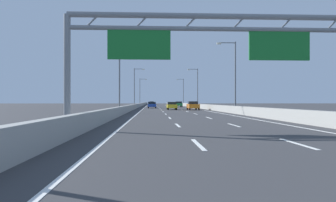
{
  "coord_description": "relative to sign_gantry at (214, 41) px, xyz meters",
  "views": [
    {
      "loc": [
        -3.44,
        1.17,
        1.54
      ],
      "look_at": [
        0.82,
        86.42,
        1.6
      ],
      "focal_mm": 34.44,
      "sensor_mm": 36.0,
      "label": 1
    }
  ],
  "objects": [
    {
      "name": "lane_dash_left_12",
      "position": [
        -1.74,
        92.86,
        -4.81
      ],
      "size": [
        0.16,
        3.0,
        0.01
      ],
      "primitive_type": "cube",
      "color": "white",
      "rests_on": "ground_plane"
    },
    {
      "name": "lane_dash_left_11",
      "position": [
        -1.74,
        83.86,
        -4.81
      ],
      "size": [
        0.16,
        3.0,
        0.01
      ],
      "primitive_type": "cube",
      "color": "white",
      "rests_on": "ground_plane"
    },
    {
      "name": "green_car",
      "position": [
        3.67,
        68.3,
        -4.05
      ],
      "size": [
        1.89,
        4.68,
        1.48
      ],
      "color": "#1E7A38",
      "rests_on": "ground_plane"
    },
    {
      "name": "blue_car",
      "position": [
        -3.35,
        54.51,
        -4.1
      ],
      "size": [
        1.84,
        4.13,
        1.39
      ],
      "color": "#2347AD",
      "rests_on": "ground_plane"
    },
    {
      "name": "lane_dash_right_10",
      "position": [
        1.86,
        74.86,
        -4.81
      ],
      "size": [
        0.16,
        3.0,
        0.01
      ],
      "primitive_type": "cube",
      "color": "white",
      "rests_on": "ground_plane"
    },
    {
      "name": "streetlamp_right_far",
      "position": [
        7.53,
        60.61,
        0.58
      ],
      "size": [
        2.58,
        0.28,
        9.5
      ],
      "color": "slate",
      "rests_on": "ground_plane"
    },
    {
      "name": "lane_dash_right_6",
      "position": [
        1.86,
        38.86,
        -4.81
      ],
      "size": [
        0.16,
        3.0,
        0.01
      ],
      "primitive_type": "cube",
      "color": "white",
      "rests_on": "ground_plane"
    },
    {
      "name": "streetlamp_left_distant",
      "position": [
        -7.41,
        96.19,
        0.58
      ],
      "size": [
        2.58,
        0.28,
        9.5
      ],
      "color": "slate",
      "rests_on": "ground_plane"
    },
    {
      "name": "orange_car",
      "position": [
        3.9,
        39.39,
        -4.04
      ],
      "size": [
        1.82,
        4.6,
        1.52
      ],
      "color": "orange",
      "rests_on": "ground_plane"
    },
    {
      "name": "lane_dash_right_17",
      "position": [
        1.86,
        137.86,
        -4.81
      ],
      "size": [
        0.16,
        3.0,
        0.01
      ],
      "primitive_type": "cube",
      "color": "white",
      "rests_on": "ground_plane"
    },
    {
      "name": "lane_dash_left_7",
      "position": [
        -1.74,
        47.86,
        -4.81
      ],
      "size": [
        0.16,
        3.0,
        0.01
      ],
      "primitive_type": "cube",
      "color": "white",
      "rests_on": "ground_plane"
    },
    {
      "name": "lane_dash_right_11",
      "position": [
        1.86,
        83.86,
        -4.81
      ],
      "size": [
        0.16,
        3.0,
        0.01
      ],
      "primitive_type": "cube",
      "color": "white",
      "rests_on": "ground_plane"
    },
    {
      "name": "lane_dash_right_2",
      "position": [
        1.86,
        2.86,
        -4.81
      ],
      "size": [
        0.16,
        3.0,
        0.01
      ],
      "primitive_type": "cube",
      "color": "white",
      "rests_on": "ground_plane"
    },
    {
      "name": "lane_dash_right_1",
      "position": [
        1.86,
        -6.14,
        -4.81
      ],
      "size": [
        0.16,
        3.0,
        0.01
      ],
      "primitive_type": "cube",
      "color": "white",
      "rests_on": "ground_plane"
    },
    {
      "name": "lane_dash_right_7",
      "position": [
        1.86,
        47.86,
        -4.81
      ],
      "size": [
        0.16,
        3.0,
        0.01
      ],
      "primitive_type": "cube",
      "color": "white",
      "rests_on": "ground_plane"
    },
    {
      "name": "lane_dash_right_9",
      "position": [
        1.86,
        65.86,
        -4.81
      ],
      "size": [
        0.16,
        3.0,
        0.01
      ],
      "primitive_type": "cube",
      "color": "white",
      "rests_on": "ground_plane"
    },
    {
      "name": "lane_dash_left_14",
      "position": [
        -1.74,
        110.86,
        -4.81
      ],
      "size": [
        0.16,
        3.0,
        0.01
      ],
      "primitive_type": "cube",
      "color": "white",
      "rests_on": "ground_plane"
    },
    {
      "name": "lane_dash_left_6",
      "position": [
        -1.74,
        38.86,
        -4.81
      ],
      "size": [
        0.16,
        3.0,
        0.01
      ],
      "primitive_type": "cube",
      "color": "white",
      "rests_on": "ground_plane"
    },
    {
      "name": "lane_dash_right_14",
      "position": [
        1.86,
        110.86,
        -4.81
      ],
      "size": [
        0.16,
        3.0,
        0.01
      ],
      "primitive_type": "cube",
      "color": "white",
      "rests_on": "ground_plane"
    },
    {
      "name": "barrier_right",
      "position": [
        6.96,
        91.36,
        -4.34
      ],
      "size": [
        0.45,
        220.0,
        0.95
      ],
      "color": "#9E9E99",
      "rests_on": "ground_plane"
    },
    {
      "name": "streetlamp_right_distant",
      "position": [
        7.53,
        96.19,
        0.58
      ],
      "size": [
        2.58,
        0.28,
        9.5
      ],
      "color": "slate",
      "rests_on": "ground_plane"
    },
    {
      "name": "lane_dash_left_15",
      "position": [
        -1.74,
        119.86,
        -4.81
      ],
      "size": [
        0.16,
        3.0,
        0.01
      ],
      "primitive_type": "cube",
      "color": "white",
      "rests_on": "ground_plane"
    },
    {
      "name": "lane_dash_right_4",
      "position": [
        1.86,
        20.86,
        -4.81
      ],
      "size": [
        0.16,
        3.0,
        0.01
      ],
      "primitive_type": "cube",
      "color": "white",
      "rests_on": "ground_plane"
    },
    {
      "name": "barrier_left",
      "position": [
        -6.84,
        91.36,
        -4.34
      ],
      "size": [
        0.45,
        220.0,
        0.95
      ],
      "color": "#9E9E99",
      "rests_on": "ground_plane"
    },
    {
      "name": "lane_dash_right_16",
      "position": [
        1.86,
        128.86,
        -4.81
      ],
      "size": [
        0.16,
        3.0,
        0.01
      ],
      "primitive_type": "cube",
      "color": "white",
      "rests_on": "ground_plane"
    },
    {
      "name": "lane_dash_left_3",
      "position": [
        -1.74,
        11.86,
        -4.81
      ],
      "size": [
        0.16,
        3.0,
        0.01
      ],
      "primitive_type": "cube",
      "color": "white",
      "rests_on": "ground_plane"
    },
    {
      "name": "lane_dash_right_8",
      "position": [
        1.86,
        56.86,
        -4.81
      ],
      "size": [
        0.16,
        3.0,
        0.01
      ],
      "primitive_type": "cube",
      "color": "white",
      "rests_on": "ground_plane"
    },
    {
      "name": "lane_dash_right_13",
      "position": [
        1.86,
        101.86,
        -4.81
      ],
      "size": [
        0.16,
        3.0,
        0.01
      ],
      "primitive_type": "cube",
      "color": "white",
      "rests_on": "ground_plane"
    },
    {
      "name": "lane_dash_right_15",
      "position": [
        1.86,
        119.86,
        -4.81
      ],
      "size": [
        0.16,
        3.0,
        0.01
      ],
      "primitive_type": "cube",
      "color": "white",
      "rests_on": "ground_plane"
    },
    {
      "name": "silver_car",
      "position": [
        -3.63,
        70.47,
        -4.08
      ],
      "size": [
        1.82,
        4.31,
        1.4
      ],
      "color": "#A8ADB2",
      "rests_on": "ground_plane"
    },
    {
      "name": "lane_dash_right_12",
      "position": [
        1.86,
        92.86,
        -4.81
      ],
      "size": [
        0.16,
        3.0,
        0.01
      ],
      "primitive_type": "cube",
      "color": "white",
      "rests_on": "ground_plane"
    },
    {
      "name": "lane_dash_left_1",
      "position": [
        -1.74,
        -6.14,
        -4.81
      ],
      "size": [
        0.16,
        3.0,
        0.01
      ],
      "primitive_type": "cube",
      "color": "white",
      "rests_on": "ground_plane"
    },
    {
      "name": "lane_dash_left_13",
      "position": [
        -1.74,
        101.86,
        -4.81
      ],
      "size": [
        0.16,
        3.0,
        0.01
      ],
      "primitive_type": "cube",
      "color": "white",
      "rests_on": "ground_plane"
    },
    {
      "name": "lane_dash_left_9",
      "position": [
        -1.74,
        65.86,
        -4.81
      ],
      "size": [
        0.16,
        3.0,
        0.01
      ],
      "primitive_type": "cube",
      "color": "white",
      "rests_on": "ground_plane"
    },
    {
      "name": "edge_line_right",
      "position": [
        5.31,
        69.36,
        -4.81
      ],
      "size": [
        0.16,
        176.0,
        0.01
      ],
      "primitive_type": "cube",
      "color": "white",
      "rests_on": "ground_plane"
    },
    {
      "name": "lane_dash_left_8",
      "position": [
        -1.74,
        56.86,
        -4.81
      ],
      "size": [
        0.16,
        3.0,
        0.01
      ],
      "primitive_type": "cube",
      "color": "white",
      "rests_on": "ground_plane"
    },
    {
      "name": "sign_gantry",
      "position": [
        0.0,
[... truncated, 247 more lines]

